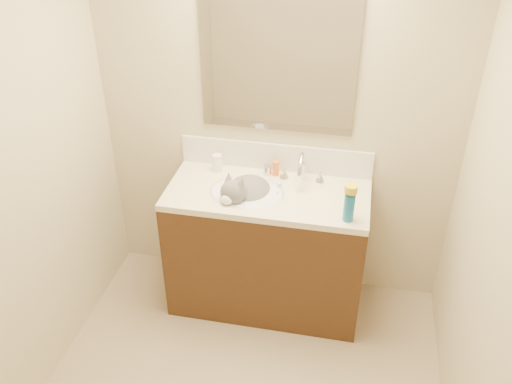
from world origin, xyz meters
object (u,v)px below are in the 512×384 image
at_px(basin, 247,202).
at_px(pill_bottle, 217,163).
at_px(spray_can, 349,208).
at_px(amber_bottle, 276,168).
at_px(faucet, 302,170).
at_px(cat, 246,195).
at_px(vanity_cabinet, 267,251).
at_px(silver_jar, 267,170).

xyz_separation_m(basin, pill_bottle, (-0.23, 0.21, 0.13)).
bearing_deg(spray_can, amber_bottle, 140.08).
relative_size(faucet, cat, 0.64).
xyz_separation_m(vanity_cabinet, basin, (-0.12, -0.03, 0.38)).
relative_size(vanity_cabinet, spray_can, 7.44).
bearing_deg(amber_bottle, silver_jar, 177.61).
bearing_deg(pill_bottle, spray_can, -24.18).
height_order(pill_bottle, spray_can, spray_can).
xyz_separation_m(basin, amber_bottle, (0.13, 0.22, 0.12)).
distance_m(vanity_cabinet, basin, 0.40).
height_order(cat, spray_can, cat).
bearing_deg(silver_jar, cat, -112.88).
bearing_deg(basin, cat, 121.51).
bearing_deg(silver_jar, basin, -109.85).
bearing_deg(pill_bottle, basin, -41.84).
distance_m(vanity_cabinet, pill_bottle, 0.64).
distance_m(vanity_cabinet, amber_bottle, 0.53).
bearing_deg(vanity_cabinet, pill_bottle, 153.17).
xyz_separation_m(basin, cat, (-0.01, 0.01, 0.04)).
height_order(vanity_cabinet, spray_can, spray_can).
height_order(faucet, amber_bottle, faucet).
bearing_deg(amber_bottle, faucet, -19.06).
xyz_separation_m(faucet, amber_bottle, (-0.17, 0.06, -0.04)).
relative_size(basin, faucet, 1.61).
relative_size(faucet, spray_can, 1.74).
relative_size(vanity_cabinet, silver_jar, 20.71).
xyz_separation_m(amber_bottle, spray_can, (0.47, -0.39, 0.03)).
bearing_deg(silver_jar, faucet, -15.24).
distance_m(vanity_cabinet, faucet, 0.58).
bearing_deg(spray_can, cat, 163.62).
relative_size(basin, amber_bottle, 4.67).
height_order(basin, silver_jar, silver_jar).
height_order(basin, amber_bottle, amber_bottle).
distance_m(pill_bottle, spray_can, 0.91).
distance_m(cat, spray_can, 0.64).
relative_size(cat, silver_jar, 7.57).
xyz_separation_m(silver_jar, amber_bottle, (0.05, -0.00, 0.02)).
distance_m(vanity_cabinet, silver_jar, 0.52).
relative_size(cat, spray_can, 2.72).
bearing_deg(cat, spray_can, 7.29).
bearing_deg(basin, spray_can, -15.41).
relative_size(vanity_cabinet, faucet, 4.29).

